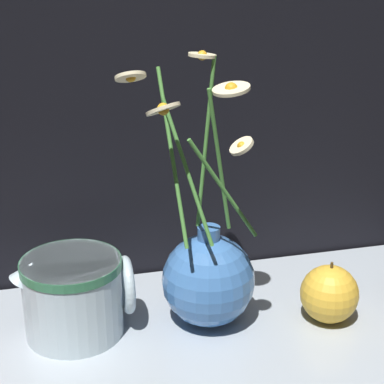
# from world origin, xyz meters

# --- Properties ---
(ground_plane) EXTENTS (6.00, 6.00, 0.00)m
(ground_plane) POSITION_xyz_m (0.00, 0.00, 0.00)
(ground_plane) COLOR black
(shelf) EXTENTS (0.82, 0.36, 0.01)m
(shelf) POSITION_xyz_m (0.00, 0.00, 0.01)
(shelf) COLOR #9EA8B2
(shelf) RESTS_ON ground_plane
(vase_with_flowers) EXTENTS (0.18, 0.17, 0.37)m
(vase_with_flowers) POSITION_xyz_m (0.04, 0.02, 0.08)
(vase_with_flowers) COLOR #3F72B7
(vase_with_flowers) RESTS_ON shelf
(ceramic_pitcher) EXTENTS (0.16, 0.13, 0.12)m
(ceramic_pitcher) POSITION_xyz_m (-0.14, 0.04, 0.07)
(ceramic_pitcher) COLOR silver
(ceramic_pitcher) RESTS_ON shelf
(orange_fruit) EXTENTS (0.08, 0.08, 0.09)m
(orange_fruit) POSITION_xyz_m (0.20, -0.02, 0.05)
(orange_fruit) COLOR gold
(orange_fruit) RESTS_ON shelf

